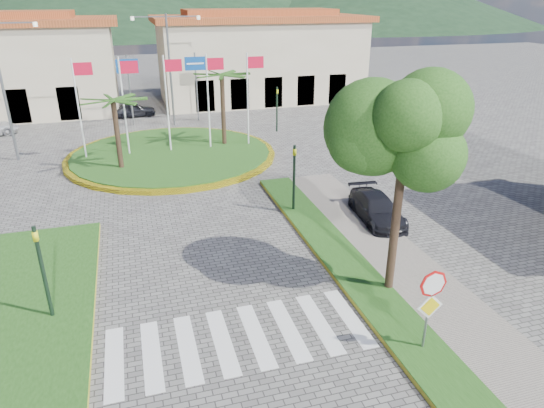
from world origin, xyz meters
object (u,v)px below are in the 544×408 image
object	(u,v)px
car_side_right	(377,209)
stop_sign	(431,298)
car_dark_b	(224,97)
car_dark_a	(134,110)
roundabout_island	(172,154)
deciduous_tree	(405,143)

from	to	relation	value
car_side_right	stop_sign	bearing A→B (deg)	-103.16
stop_sign	car_dark_b	bearing A→B (deg)	87.93
car_side_right	car_dark_a	bearing A→B (deg)	117.91
roundabout_island	stop_sign	xyz separation A→B (m)	(4.90, -20.04, 1.62)
stop_sign	car_dark_b	size ratio (longest dim) A/B	0.64
stop_sign	car_dark_b	world-z (taller)	stop_sign
car_dark_a	car_dark_b	world-z (taller)	car_dark_b
car_dark_a	car_dark_b	bearing A→B (deg)	-80.27
roundabout_island	car_dark_a	world-z (taller)	roundabout_island
roundabout_island	car_dark_b	world-z (taller)	roundabout_island
stop_sign	car_side_right	xyz separation A→B (m)	(2.81, 8.14, -1.21)
stop_sign	deciduous_tree	xyz separation A→B (m)	(0.60, 3.04, 3.38)
roundabout_island	car_dark_a	distance (m)	11.90
deciduous_tree	stop_sign	bearing A→B (deg)	-101.18
deciduous_tree	car_side_right	size ratio (longest dim) A/B	1.70
stop_sign	deciduous_tree	bearing A→B (deg)	78.82
deciduous_tree	car_side_right	bearing A→B (deg)	66.55
car_dark_b	roundabout_island	bearing A→B (deg)	162.25
deciduous_tree	car_dark_a	bearing A→B (deg)	104.33
deciduous_tree	car_dark_b	xyz separation A→B (m)	(0.64, 31.29, -4.49)
roundabout_island	deciduous_tree	bearing A→B (deg)	-72.09
roundabout_island	car_side_right	xyz separation A→B (m)	(7.71, -11.90, 0.41)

